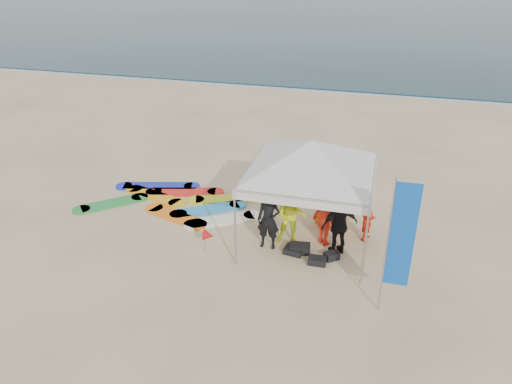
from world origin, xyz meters
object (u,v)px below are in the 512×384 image
Objects in this scene: person_seated at (367,224)px; surfboard_spread at (180,202)px; canopy_tent at (313,141)px; person_black_a at (269,220)px; person_orange_a at (326,218)px; feather_flag at (400,238)px; person_black_b at (340,225)px; person_orange_b at (329,196)px; marker_pennant at (209,236)px; person_yellow at (291,216)px.

person_seated is 5.86m from surfboard_spread.
person_black_a is at bearing -149.05° from canopy_tent.
person_orange_a is 0.48× the size of feather_flag.
surfboard_spread is at bearing -47.12° from person_black_b.
person_black_b is 1.16m from person_seated.
person_orange_a is at bearing 126.33° from feather_flag.
person_orange_b is 2.96× the size of marker_pennant.
person_black_a is 1.06× the size of person_orange_a.
person_black_b is 2.29m from canopy_tent.
person_black_a is 0.63m from person_yellow.
canopy_tent reaches higher than person_black_a.
person_black_a is 2.38m from canopy_tent.
surfboard_spread is at bearing 8.32° from person_orange_b.
person_orange_b is at bearing -2.58° from surfboard_spread.
person_black_a reaches higher than surfboard_spread.
person_seated is at bearing 17.33° from canopy_tent.
feather_flag is at bearing -29.78° from person_black_a.
person_orange_b reaches higher than surfboard_spread.
person_seated is at bearing 23.30° from marker_pennant.
marker_pennant is (-3.96, -1.70, 0.02)m from person_seated.
marker_pennant is at bearing 60.26° from person_orange_a.
marker_pennant is at bearing -153.15° from canopy_tent.
marker_pennant is at bearing 124.32° from person_seated.
person_seated is at bearing 23.07° from person_black_a.
person_orange_b is 3.99m from feather_flag.
canopy_tent is (-0.49, 0.02, 2.15)m from person_orange_a.
person_black_a is 1.62m from marker_pennant.
person_orange_b is 1.99× the size of person_seated.
person_orange_b is 2.24m from canopy_tent.
person_yellow is at bearing -20.29° from surfboard_spread.
canopy_tent reaches higher than person_orange_a.
marker_pennant is at bearing -52.25° from surfboard_spread.
person_black_b reaches higher than person_yellow.
surfboard_spread is (-5.80, 0.68, -0.44)m from person_seated.
feather_flag reaches higher than person_black_a.
person_seated is 0.21× the size of canopy_tent.
person_orange_a reaches higher than person_seated.
person_orange_a is at bearing -13.95° from surfboard_spread.
person_black_b is (1.84, 0.19, 0.01)m from person_black_a.
person_orange_b is 0.42× the size of canopy_tent.
person_seated is 1.48× the size of marker_pennant.
person_orange_a is at bearing -74.41° from person_black_b.
person_seated is 4.31m from marker_pennant.
person_orange_b reaches higher than person_black_a.
person_black_b is at bearing 5.96° from person_black_a.
person_yellow is 0.37× the size of canopy_tent.
feather_flag is at bearing -155.01° from person_seated.
feather_flag is at bearing 164.03° from person_orange_a.
feather_flag is at bearing 129.56° from person_orange_b.
surfboard_spread is at bearing 151.10° from feather_flag.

